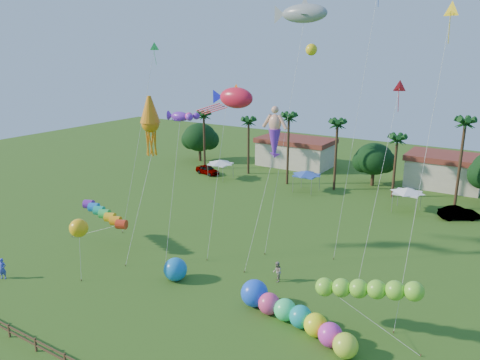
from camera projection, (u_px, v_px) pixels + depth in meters
The scene contains 21 objects.
ground at pixel (165, 335), 33.04m from camera, with size 160.00×160.00×0.00m, color #285116.
tree_line at pixel (390, 161), 65.85m from camera, with size 69.46×8.91×11.00m.
buildings_row at pixel (357, 162), 74.77m from camera, with size 35.00×7.00×4.00m.
tent_row at pixel (305, 174), 64.95m from camera, with size 31.00×4.00×0.60m.
car_a at pixel (207, 170), 75.15m from camera, with size 1.72×4.29×1.46m, color #4C4C54.
car_b at pixel (459, 213), 55.26m from camera, with size 1.58×4.54×1.50m, color #4C4C54.
spectator_a at pixel (2, 269), 40.88m from camera, with size 0.69×0.45×1.88m, color #3746C2.
spectator_b at pixel (277, 272), 40.39m from camera, with size 0.88×0.69×1.81m, color #A09286.
caterpillar_inflatable at pixel (292, 314), 33.99m from camera, with size 10.42×4.47×2.15m.
blue_ball at pixel (175, 269), 40.59m from camera, with size 2.04×2.04×2.04m, color blue.
rainbow_tube at pixel (109, 221), 46.19m from camera, with size 9.59×2.15×3.56m.
green_worm at pixel (325, 287), 33.34m from camera, with size 10.54×2.89×3.90m.
orange_ball_kite at pixel (79, 228), 39.24m from camera, with size 1.83×1.83×5.76m.
merman_kite at pixel (275, 136), 42.34m from camera, with size 2.13×5.25×14.16m.
fish_kite at pixel (236, 98), 43.56m from camera, with size 5.44×5.53×16.17m.
shark_kite at pixel (305, 13), 44.60m from camera, with size 6.36×7.60×23.86m.
squid_kite at pixel (150, 124), 43.85m from camera, with size 2.22×5.70×15.42m.
lobster_kite at pixel (180, 116), 42.87m from camera, with size 3.33×4.17×14.14m.
delta_kite_red at pixel (399, 90), 38.29m from camera, with size 1.49×5.27×17.06m.
delta_kite_yellow at pixel (450, 17), 29.83m from camera, with size 1.46×3.89×22.44m.
delta_kite_green at pixel (154, 52), 48.74m from camera, with size 2.41×4.93×20.17m.
Camera 1 is at (19.93, -21.52, 19.49)m, focal length 35.00 mm.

